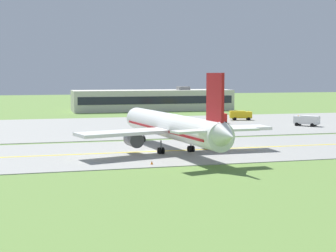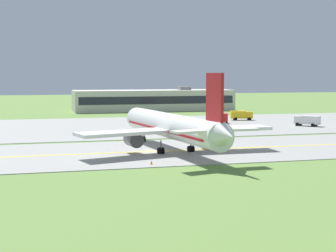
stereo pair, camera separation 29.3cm
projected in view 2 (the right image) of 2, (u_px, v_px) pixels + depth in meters
ground_plane at (151, 152)px, 83.50m from camera, size 500.00×500.00×0.00m
taxiway_strip at (151, 152)px, 83.50m from camera, size 240.00×28.00×0.10m
apron_pad at (152, 126)px, 126.45m from camera, size 140.00×52.00×0.10m
taxiway_centreline at (151, 151)px, 83.49m from camera, size 220.00×0.60×0.01m
airplane_lead at (172, 127)px, 83.12m from camera, size 32.24×39.63×12.70m
service_truck_baggage at (221, 117)px, 133.60m from camera, size 2.98×6.23×2.60m
service_truck_fuel at (241, 115)px, 141.58m from camera, size 6.32×3.55×2.60m
service_truck_pushback at (308, 120)px, 124.87m from camera, size 5.48×5.87×2.60m
terminal_building at (154, 100)px, 180.61m from camera, size 55.56×13.99×8.37m
traffic_cone_near_edge at (151, 163)px, 71.47m from camera, size 0.44×0.44×0.60m
traffic_cone_mid_edge at (204, 139)px, 97.36m from camera, size 0.44×0.44×0.60m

